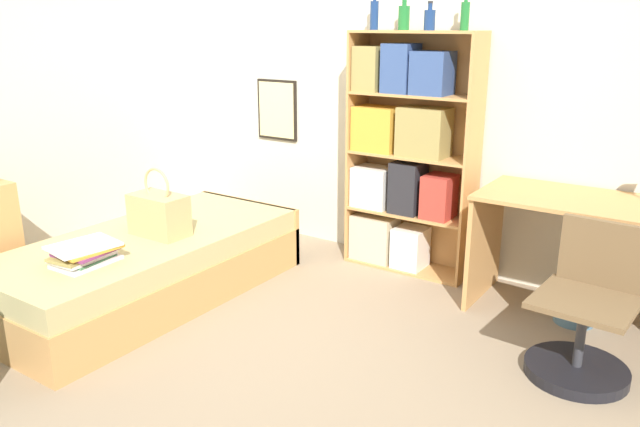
{
  "coord_description": "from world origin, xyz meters",
  "views": [
    {
      "loc": [
        2.39,
        -2.56,
        1.78
      ],
      "look_at": [
        0.51,
        0.21,
        0.75
      ],
      "focal_mm": 35.0,
      "sensor_mm": 36.0,
      "label": 1
    }
  ],
  "objects_px": {
    "bookcase": "(402,157)",
    "desk_chair": "(583,331)",
    "bottle_brown": "(404,17)",
    "waste_bin": "(576,302)",
    "handbag": "(159,214)",
    "desk": "(591,237)",
    "bottle_blue": "(465,15)",
    "bed": "(151,266)",
    "bottle_clear": "(430,19)",
    "book_stack_on_bed": "(85,253)",
    "bottle_green": "(374,14)"
  },
  "relations": [
    {
      "from": "bottle_brown",
      "to": "waste_bin",
      "type": "bearing_deg",
      "value": -10.54
    },
    {
      "from": "bed",
      "to": "bottle_clear",
      "type": "distance_m",
      "value": 2.49
    },
    {
      "from": "bed",
      "to": "waste_bin",
      "type": "xyz_separation_m",
      "value": [
        2.47,
        1.2,
        -0.08
      ]
    },
    {
      "from": "handbag",
      "to": "book_stack_on_bed",
      "type": "height_order",
      "value": "handbag"
    },
    {
      "from": "bed",
      "to": "bottle_blue",
      "type": "distance_m",
      "value": 2.66
    },
    {
      "from": "bottle_blue",
      "to": "waste_bin",
      "type": "bearing_deg",
      "value": -15.92
    },
    {
      "from": "book_stack_on_bed",
      "to": "desk",
      "type": "relative_size",
      "value": 0.3
    },
    {
      "from": "bottle_clear",
      "to": "bottle_blue",
      "type": "height_order",
      "value": "bottle_blue"
    },
    {
      "from": "bottle_blue",
      "to": "waste_bin",
      "type": "distance_m",
      "value": 1.95
    },
    {
      "from": "bottle_clear",
      "to": "desk",
      "type": "height_order",
      "value": "bottle_clear"
    },
    {
      "from": "handbag",
      "to": "bottle_green",
      "type": "xyz_separation_m",
      "value": [
        0.79,
        1.4,
        1.25
      ]
    },
    {
      "from": "waste_bin",
      "to": "desk",
      "type": "bearing_deg",
      "value": 68.11
    },
    {
      "from": "bookcase",
      "to": "bottle_clear",
      "type": "relative_size",
      "value": 9.27
    },
    {
      "from": "bottle_brown",
      "to": "desk_chair",
      "type": "height_order",
      "value": "bottle_brown"
    },
    {
      "from": "bookcase",
      "to": "desk_chair",
      "type": "distance_m",
      "value": 1.81
    },
    {
      "from": "bed",
      "to": "waste_bin",
      "type": "relative_size",
      "value": 7.62
    },
    {
      "from": "bottle_brown",
      "to": "waste_bin",
      "type": "distance_m",
      "value": 2.19
    },
    {
      "from": "handbag",
      "to": "bed",
      "type": "bearing_deg",
      "value": -146.79
    },
    {
      "from": "bed",
      "to": "book_stack_on_bed",
      "type": "height_order",
      "value": "book_stack_on_bed"
    },
    {
      "from": "book_stack_on_bed",
      "to": "bookcase",
      "type": "relative_size",
      "value": 0.23
    },
    {
      "from": "bottle_brown",
      "to": "waste_bin",
      "type": "xyz_separation_m",
      "value": [
        1.38,
        -0.26,
        -1.68
      ]
    },
    {
      "from": "handbag",
      "to": "bottle_clear",
      "type": "relative_size",
      "value": 2.42
    },
    {
      "from": "bookcase",
      "to": "desk_chair",
      "type": "bearing_deg",
      "value": -28.85
    },
    {
      "from": "bottle_blue",
      "to": "desk",
      "type": "xyz_separation_m",
      "value": [
        0.97,
        -0.2,
        -1.28
      ]
    },
    {
      "from": "bottle_blue",
      "to": "desk",
      "type": "height_order",
      "value": "bottle_blue"
    },
    {
      "from": "handbag",
      "to": "desk",
      "type": "relative_size",
      "value": 0.34
    },
    {
      "from": "bookcase",
      "to": "bottle_green",
      "type": "bearing_deg",
      "value": 177.08
    },
    {
      "from": "handbag",
      "to": "bottle_clear",
      "type": "xyz_separation_m",
      "value": [
        1.23,
        1.37,
        1.22
      ]
    },
    {
      "from": "book_stack_on_bed",
      "to": "desk_chair",
      "type": "bearing_deg",
      "value": 24.7
    },
    {
      "from": "bed",
      "to": "desk",
      "type": "height_order",
      "value": "desk"
    },
    {
      "from": "desk",
      "to": "bottle_brown",
      "type": "bearing_deg",
      "value": 172.26
    },
    {
      "from": "desk",
      "to": "bottle_blue",
      "type": "bearing_deg",
      "value": 168.14
    },
    {
      "from": "bottle_clear",
      "to": "desk_chair",
      "type": "xyz_separation_m",
      "value": [
        1.33,
        -0.81,
        -1.56
      ]
    },
    {
      "from": "book_stack_on_bed",
      "to": "desk",
      "type": "height_order",
      "value": "desk"
    },
    {
      "from": "bottle_clear",
      "to": "desk",
      "type": "relative_size",
      "value": 0.14
    },
    {
      "from": "bookcase",
      "to": "waste_bin",
      "type": "relative_size",
      "value": 6.28
    },
    {
      "from": "book_stack_on_bed",
      "to": "bottle_brown",
      "type": "relative_size",
      "value": 1.75
    },
    {
      "from": "waste_bin",
      "to": "bottle_brown",
      "type": "bearing_deg",
      "value": 169.46
    },
    {
      "from": "bottle_green",
      "to": "waste_bin",
      "type": "relative_size",
      "value": 1.01
    },
    {
      "from": "bookcase",
      "to": "bottle_green",
      "type": "height_order",
      "value": "bottle_green"
    },
    {
      "from": "bed",
      "to": "bottle_green",
      "type": "xyz_separation_m",
      "value": [
        0.86,
        1.44,
        1.62
      ]
    },
    {
      "from": "bottle_green",
      "to": "desk_chair",
      "type": "distance_m",
      "value": 2.52
    },
    {
      "from": "bed",
      "to": "bookcase",
      "type": "relative_size",
      "value": 1.21
    },
    {
      "from": "bottle_green",
      "to": "desk_chair",
      "type": "xyz_separation_m",
      "value": [
        1.77,
        -0.84,
        -1.59
      ]
    },
    {
      "from": "bottle_clear",
      "to": "desk_chair",
      "type": "relative_size",
      "value": 0.23
    },
    {
      "from": "bottle_blue",
      "to": "desk",
      "type": "bearing_deg",
      "value": -11.86
    },
    {
      "from": "book_stack_on_bed",
      "to": "bookcase",
      "type": "height_order",
      "value": "bookcase"
    },
    {
      "from": "handbag",
      "to": "bottle_green",
      "type": "distance_m",
      "value": 2.04
    },
    {
      "from": "book_stack_on_bed",
      "to": "desk",
      "type": "distance_m",
      "value": 3.0
    },
    {
      "from": "bookcase",
      "to": "bottle_clear",
      "type": "bearing_deg",
      "value": -5.25
    }
  ]
}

